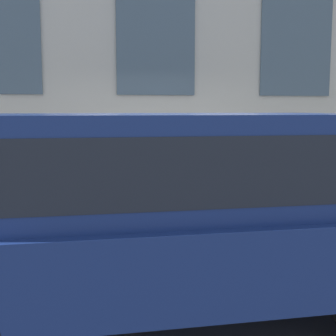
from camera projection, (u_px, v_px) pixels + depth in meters
ground_plane at (192, 271)px, 5.40m from camera, size 80.00×80.00×0.00m
sidewalk at (171, 237)px, 6.58m from camera, size 2.45×60.00×0.12m
fire_hydrant at (195, 216)px, 5.97m from camera, size 0.29×0.41×0.72m
person at (140, 189)px, 5.85m from camera, size 0.30×0.20×1.23m
parked_truck_navy_near at (169, 204)px, 4.00m from camera, size 1.88×5.10×1.82m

